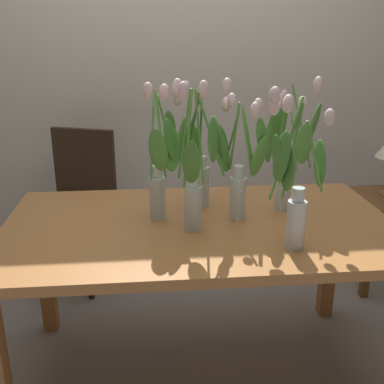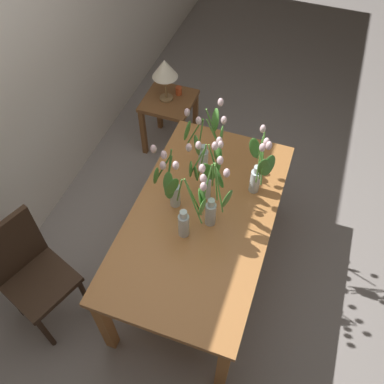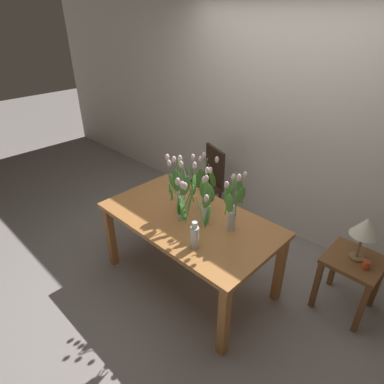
{
  "view_description": "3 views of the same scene",
  "coord_description": "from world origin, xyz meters",
  "px_view_note": "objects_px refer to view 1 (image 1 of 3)",
  "views": [
    {
      "loc": [
        -0.19,
        -1.72,
        1.48
      ],
      "look_at": [
        -0.04,
        -0.02,
        0.88
      ],
      "focal_mm": 42.83,
      "sensor_mm": 36.0,
      "label": 1
    },
    {
      "loc": [
        -1.47,
        -0.45,
        2.92
      ],
      "look_at": [
        -0.05,
        0.05,
        1.01
      ],
      "focal_mm": 38.77,
      "sensor_mm": 36.0,
      "label": 2
    },
    {
      "loc": [
        1.7,
        -1.71,
        2.37
      ],
      "look_at": [
        0.03,
        0.0,
        1.01
      ],
      "focal_mm": 30.38,
      "sensor_mm": 36.0,
      "label": 3
    }
  ],
  "objects_px": {
    "tulip_vase_3": "(294,188)",
    "tulip_vase_5": "(239,168)",
    "dining_table": "(200,243)",
    "tulip_vase_2": "(287,158)",
    "tulip_vase_0": "(195,162)",
    "tulip_vase_1": "(196,170)",
    "dining_chair": "(79,198)",
    "tulip_vase_4": "(161,170)"
  },
  "relations": [
    {
      "from": "tulip_vase_2",
      "to": "tulip_vase_1",
      "type": "bearing_deg",
      "value": -155.63
    },
    {
      "from": "tulip_vase_4",
      "to": "tulip_vase_5",
      "type": "bearing_deg",
      "value": -2.08
    },
    {
      "from": "tulip_vase_0",
      "to": "tulip_vase_2",
      "type": "relative_size",
      "value": 0.95
    },
    {
      "from": "dining_table",
      "to": "tulip_vase_4",
      "type": "xyz_separation_m",
      "value": [
        -0.15,
        0.04,
        0.31
      ]
    },
    {
      "from": "dining_table",
      "to": "tulip_vase_1",
      "type": "bearing_deg",
      "value": -110.33
    },
    {
      "from": "tulip_vase_5",
      "to": "tulip_vase_4",
      "type": "bearing_deg",
      "value": 177.92
    },
    {
      "from": "dining_table",
      "to": "tulip_vase_5",
      "type": "xyz_separation_m",
      "value": [
        0.16,
        0.03,
        0.31
      ]
    },
    {
      "from": "dining_table",
      "to": "tulip_vase_2",
      "type": "height_order",
      "value": "tulip_vase_2"
    },
    {
      "from": "tulip_vase_3",
      "to": "tulip_vase_5",
      "type": "distance_m",
      "value": 0.33
    },
    {
      "from": "tulip_vase_1",
      "to": "tulip_vase_2",
      "type": "bearing_deg",
      "value": 24.37
    },
    {
      "from": "dining_table",
      "to": "tulip_vase_2",
      "type": "xyz_separation_m",
      "value": [
        0.38,
        0.12,
        0.32
      ]
    },
    {
      "from": "tulip_vase_3",
      "to": "tulip_vase_5",
      "type": "xyz_separation_m",
      "value": [
        -0.13,
        0.31,
        -0.02
      ]
    },
    {
      "from": "tulip_vase_5",
      "to": "dining_chair",
      "type": "relative_size",
      "value": 0.55
    },
    {
      "from": "dining_table",
      "to": "dining_chair",
      "type": "xyz_separation_m",
      "value": [
        -0.64,
        0.95,
        -0.12
      ]
    },
    {
      "from": "tulip_vase_0",
      "to": "tulip_vase_2",
      "type": "xyz_separation_m",
      "value": [
        0.38,
        -0.09,
        0.04
      ]
    },
    {
      "from": "tulip_vase_1",
      "to": "tulip_vase_4",
      "type": "distance_m",
      "value": 0.17
    },
    {
      "from": "tulip_vase_0",
      "to": "tulip_vase_3",
      "type": "bearing_deg",
      "value": -58.94
    },
    {
      "from": "dining_table",
      "to": "tulip_vase_0",
      "type": "relative_size",
      "value": 2.91
    },
    {
      "from": "tulip_vase_2",
      "to": "dining_chair",
      "type": "bearing_deg",
      "value": 140.61
    },
    {
      "from": "dining_table",
      "to": "tulip_vase_0",
      "type": "distance_m",
      "value": 0.36
    },
    {
      "from": "tulip_vase_1",
      "to": "dining_chair",
      "type": "distance_m",
      "value": 1.28
    },
    {
      "from": "tulip_vase_4",
      "to": "tulip_vase_3",
      "type": "bearing_deg",
      "value": -35.53
    },
    {
      "from": "tulip_vase_2",
      "to": "tulip_vase_3",
      "type": "height_order",
      "value": "tulip_vase_3"
    },
    {
      "from": "tulip_vase_1",
      "to": "tulip_vase_5",
      "type": "xyz_separation_m",
      "value": [
        0.19,
        0.1,
        -0.03
      ]
    },
    {
      "from": "tulip_vase_4",
      "to": "dining_chair",
      "type": "xyz_separation_m",
      "value": [
        -0.48,
        0.91,
        -0.43
      ]
    },
    {
      "from": "tulip_vase_1",
      "to": "dining_chair",
      "type": "xyz_separation_m",
      "value": [
        -0.61,
        1.02,
        -0.46
      ]
    },
    {
      "from": "tulip_vase_0",
      "to": "tulip_vase_1",
      "type": "relative_size",
      "value": 0.94
    },
    {
      "from": "tulip_vase_4",
      "to": "tulip_vase_1",
      "type": "bearing_deg",
      "value": -41.45
    },
    {
      "from": "tulip_vase_0",
      "to": "dining_chair",
      "type": "distance_m",
      "value": 1.06
    },
    {
      "from": "tulip_vase_1",
      "to": "tulip_vase_5",
      "type": "relative_size",
      "value": 1.14
    },
    {
      "from": "tulip_vase_0",
      "to": "dining_chair",
      "type": "height_order",
      "value": "tulip_vase_0"
    },
    {
      "from": "dining_table",
      "to": "tulip_vase_0",
      "type": "bearing_deg",
      "value": 89.96
    },
    {
      "from": "tulip_vase_5",
      "to": "tulip_vase_3",
      "type": "bearing_deg",
      "value": -67.02
    },
    {
      "from": "dining_table",
      "to": "dining_chair",
      "type": "bearing_deg",
      "value": 123.74
    },
    {
      "from": "dining_table",
      "to": "tulip_vase_5",
      "type": "relative_size",
      "value": 3.11
    },
    {
      "from": "tulip_vase_2",
      "to": "tulip_vase_5",
      "type": "distance_m",
      "value": 0.24
    },
    {
      "from": "tulip_vase_0",
      "to": "tulip_vase_3",
      "type": "distance_m",
      "value": 0.57
    },
    {
      "from": "tulip_vase_1",
      "to": "dining_chair",
      "type": "relative_size",
      "value": 0.63
    },
    {
      "from": "tulip_vase_3",
      "to": "tulip_vase_5",
      "type": "bearing_deg",
      "value": 112.98
    },
    {
      "from": "tulip_vase_1",
      "to": "dining_chair",
      "type": "height_order",
      "value": "tulip_vase_1"
    },
    {
      "from": "tulip_vase_4",
      "to": "dining_chair",
      "type": "height_order",
      "value": "tulip_vase_4"
    },
    {
      "from": "dining_chair",
      "to": "tulip_vase_3",
      "type": "bearing_deg",
      "value": -52.89
    }
  ]
}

